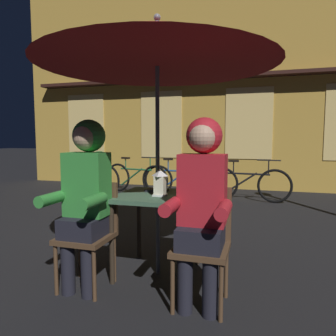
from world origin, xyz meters
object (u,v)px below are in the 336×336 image
(chair_right, at_px, (203,239))
(patio_umbrella, at_px, (157,44))
(bicycle_second, at_px, (136,178))
(lantern, at_px, (160,182))
(bicycle_fourth, at_px, (247,184))
(potted_plant, at_px, (99,166))
(person_left_hooded, at_px, (85,187))
(person_right_hooded, at_px, (202,193))
(bicycle_nearest, at_px, (90,178))
(book, at_px, (157,190))
(bicycle_third, at_px, (181,180))
(chair_left, at_px, (90,228))
(cafe_table, at_px, (158,205))

(chair_right, bearing_deg, patio_umbrella, 142.45)
(bicycle_second, bearing_deg, patio_umbrella, -64.97)
(patio_umbrella, height_order, lantern, patio_umbrella)
(bicycle_fourth, relative_size, potted_plant, 1.82)
(lantern, xyz_separation_m, potted_plant, (-3.14, 4.61, -0.32))
(bicycle_second, bearing_deg, lantern, -64.83)
(person_left_hooded, relative_size, person_right_hooded, 1.00)
(patio_umbrella, relative_size, potted_plant, 2.51)
(potted_plant, bearing_deg, bicycle_nearest, -74.13)
(person_right_hooded, height_order, book, person_right_hooded)
(bicycle_third, xyz_separation_m, potted_plant, (-2.35, 0.72, 0.20))
(book, bearing_deg, chair_left, -130.67)
(chair_right, relative_size, book, 4.35)
(chair_left, bearing_deg, bicycle_third, 93.63)
(lantern, height_order, bicycle_fourth, lantern)
(chair_right, bearing_deg, bicycle_third, 106.30)
(chair_left, relative_size, chair_right, 1.00)
(person_left_hooded, relative_size, bicycle_third, 0.83)
(book, bearing_deg, person_left_hooded, -127.74)
(bicycle_second, xyz_separation_m, bicycle_third, (1.07, -0.07, 0.00))
(person_left_hooded, bearing_deg, bicycle_fourth, 74.44)
(lantern, xyz_separation_m, bicycle_third, (-0.79, 3.89, -0.51))
(potted_plant, bearing_deg, cafe_table, -55.73)
(bicycle_fourth, bearing_deg, patio_umbrella, -100.22)
(cafe_table, xyz_separation_m, patio_umbrella, (0.00, 0.00, 1.42))
(lantern, height_order, person_right_hooded, person_right_hooded)
(person_left_hooded, bearing_deg, patio_umbrella, 41.57)
(bicycle_nearest, bearing_deg, person_left_hooded, -59.92)
(bicycle_nearest, bearing_deg, patio_umbrella, -52.11)
(patio_umbrella, height_order, potted_plant, patio_umbrella)
(chair_right, distance_m, potted_plant, 6.07)
(cafe_table, xyz_separation_m, bicycle_fourth, (0.66, 3.68, -0.29))
(bicycle_nearest, distance_m, potted_plant, 0.95)
(bicycle_second, distance_m, book, 4.16)
(bicycle_third, bearing_deg, person_right_hooded, -73.90)
(lantern, bearing_deg, bicycle_fourth, 80.60)
(person_right_hooded, relative_size, bicycle_fourth, 0.83)
(bicycle_nearest, bearing_deg, potted_plant, 105.87)
(patio_umbrella, xyz_separation_m, person_right_hooded, (0.48, -0.43, -1.21))
(chair_left, relative_size, bicycle_second, 0.53)
(chair_right, height_order, person_left_hooded, person_left_hooded)
(chair_right, bearing_deg, lantern, 145.33)
(bicycle_nearest, relative_size, bicycle_third, 0.98)
(chair_right, bearing_deg, bicycle_second, 118.33)
(lantern, bearing_deg, bicycle_second, 115.17)
(chair_left, distance_m, bicycle_third, 4.20)
(chair_right, xyz_separation_m, potted_plant, (-3.57, 4.91, 0.05))
(lantern, height_order, bicycle_second, lantern)
(cafe_table, height_order, person_left_hooded, person_left_hooded)
(person_left_hooded, distance_m, bicycle_fourth, 4.29)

